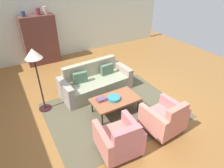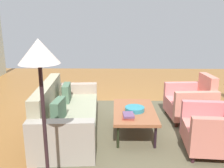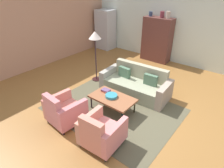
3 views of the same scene
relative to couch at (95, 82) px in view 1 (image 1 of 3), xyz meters
name	(u,v)px [view 1 (image 1 of 3)]	position (x,y,z in m)	size (l,w,h in m)	color
ground_plane	(119,101)	(0.31, -0.86, -0.29)	(10.78, 10.78, 0.00)	olive
wall_back	(65,21)	(0.31, 3.18, 1.11)	(8.99, 0.12, 2.80)	silver
area_rug	(114,110)	(0.01, -1.14, -0.28)	(3.40, 2.60, 0.01)	brown
couch	(95,82)	(0.00, 0.00, 0.00)	(2.15, 1.03, 0.86)	gray
coffee_table	(115,100)	(0.01, -1.19, 0.09)	(1.20, 0.70, 0.41)	black
armchair_left	(120,141)	(-0.60, -2.35, 0.06)	(0.86, 0.86, 0.88)	#361A21
armchair_right	(165,120)	(0.61, -2.35, 0.06)	(0.85, 0.85, 0.88)	#371B14
fruit_bowl	(114,98)	(-0.04, -1.19, 0.16)	(0.32, 0.32, 0.07)	teal
book_stack	(101,99)	(-0.33, -1.07, 0.16)	(0.24, 0.20, 0.07)	brown
cabinet	(41,40)	(-0.84, 2.83, 0.61)	(1.20, 0.51, 1.80)	brown
vase_tall	(23,14)	(-1.24, 2.83, 1.60)	(0.15, 0.15, 0.18)	navy
vase_round	(38,11)	(-0.74, 2.83, 1.63)	(0.16, 0.16, 0.24)	maroon
vase_small	(45,10)	(-0.49, 2.83, 1.64)	(0.16, 0.16, 0.26)	#B7A38D
floor_lamp	(34,60)	(-1.56, -0.13, 1.16)	(0.40, 0.40, 1.72)	black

